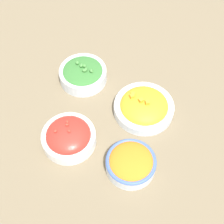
{
  "coord_description": "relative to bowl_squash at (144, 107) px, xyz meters",
  "views": [
    {
      "loc": [
        -0.57,
        -0.12,
        0.87
      ],
      "look_at": [
        0.0,
        0.0,
        0.03
      ],
      "focal_mm": 50.0,
      "sensor_mm": 36.0,
      "label": 1
    }
  ],
  "objects": [
    {
      "name": "ground_plane",
      "position": [
        -0.05,
        0.1,
        -0.03
      ],
      "size": [
        3.0,
        3.0,
        0.0
      ],
      "primitive_type": "plane",
      "color": "#75664C"
    },
    {
      "name": "bowl_cherry_tomatoes",
      "position": [
        -0.17,
        0.21,
        0.01
      ],
      "size": [
        0.17,
        0.17,
        0.08
      ],
      "color": "white",
      "rests_on": "ground_plane"
    },
    {
      "name": "bowl_squash",
      "position": [
        0.0,
        0.0,
        0.0
      ],
      "size": [
        0.2,
        0.2,
        0.07
      ],
      "color": "silver",
      "rests_on": "ground_plane"
    },
    {
      "name": "bowl_broccoli",
      "position": [
        0.1,
        0.24,
        0.01
      ],
      "size": [
        0.17,
        0.17,
        0.07
      ],
      "color": "silver",
      "rests_on": "ground_plane"
    },
    {
      "name": "bowl_carrots",
      "position": [
        -0.21,
        0.01,
        0.01
      ],
      "size": [
        0.15,
        0.15,
        0.06
      ],
      "color": "silver",
      "rests_on": "ground_plane"
    }
  ]
}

